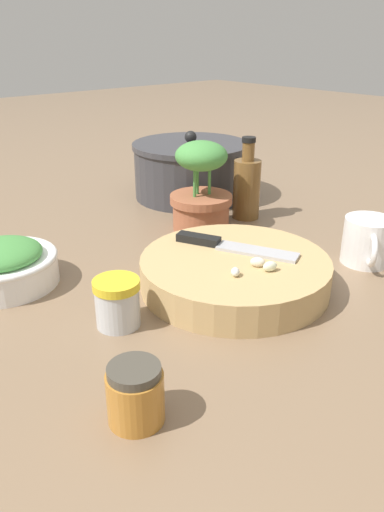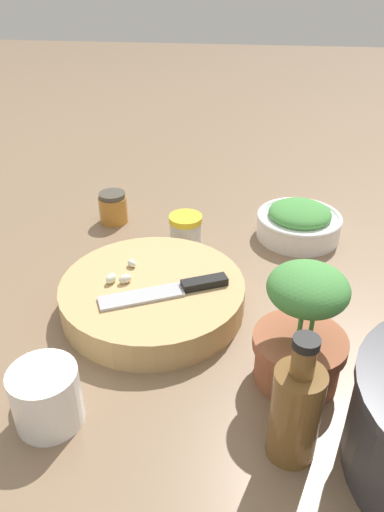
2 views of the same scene
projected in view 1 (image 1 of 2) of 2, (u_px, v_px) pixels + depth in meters
ground_plane at (171, 283)px, 0.80m from camera, size 5.00×5.00×0.00m
cutting_board at (235, 273)px, 0.78m from camera, size 0.30×0.30×0.05m
chef_knife at (228, 245)px, 0.80m from camera, size 0.11×0.20×0.01m
garlic_cloves at (257, 266)px, 0.73m from camera, size 0.07×0.04×0.02m
herb_bowl at (3, 265)px, 0.78m from camera, size 0.17×0.17×0.07m
spice_jar at (117, 302)px, 0.67m from camera, size 0.06×0.06×0.07m
coffee_mug at (368, 241)px, 0.85m from camera, size 0.10×0.09×0.08m
honey_jar at (135, 394)px, 0.51m from camera, size 0.06×0.06×0.07m
oil_bottle at (247, 186)px, 1.05m from camera, size 0.06×0.06×0.17m
stock_pot at (191, 170)px, 1.19m from camera, size 0.27×0.27×0.16m
potted_herb at (201, 192)px, 0.99m from camera, size 0.12×0.12×0.18m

